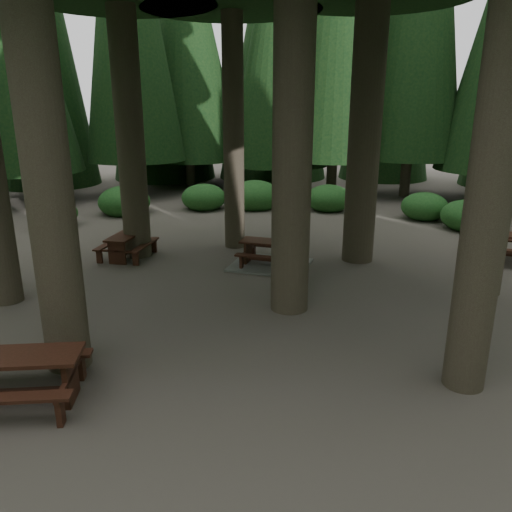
% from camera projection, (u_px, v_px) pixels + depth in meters
% --- Properties ---
extents(ground, '(80.00, 80.00, 0.00)m').
position_uv_depth(ground, '(253.00, 309.00, 11.32)').
color(ground, '#534A43').
rests_on(ground, ground).
extents(picnic_table_b, '(1.40, 1.72, 0.73)m').
position_uv_depth(picnic_table_b, '(127.00, 242.00, 14.94)').
color(picnic_table_b, '#331B0F').
rests_on(picnic_table_b, ground).
extents(picnic_table_c, '(2.38, 2.06, 0.73)m').
position_uv_depth(picnic_table_c, '(270.00, 258.00, 14.25)').
color(picnic_table_c, gray).
rests_on(picnic_table_c, ground).
extents(picnic_table_d, '(2.14, 1.87, 0.80)m').
position_uv_depth(picnic_table_d, '(510.00, 243.00, 14.63)').
color(picnic_table_d, '#331B0F').
rests_on(picnic_table_d, ground).
extents(picnic_table_e, '(2.23, 1.97, 0.82)m').
position_uv_depth(picnic_table_e, '(19.00, 371.00, 7.65)').
color(picnic_table_e, '#331B0F').
rests_on(picnic_table_e, ground).
extents(shrub_ring, '(23.86, 24.64, 1.49)m').
position_uv_depth(shrub_ring, '(288.00, 283.00, 11.80)').
color(shrub_ring, '#1F5D22').
rests_on(shrub_ring, ground).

